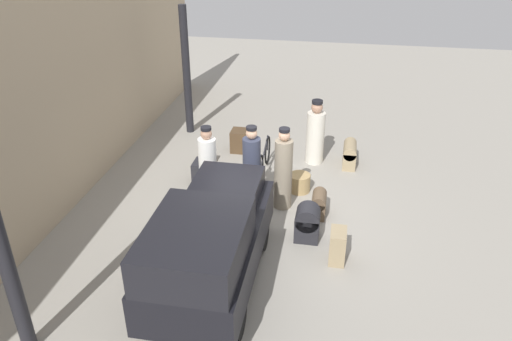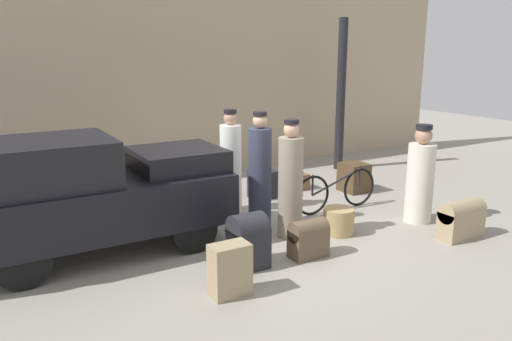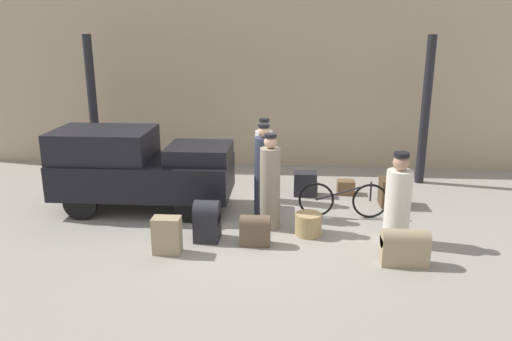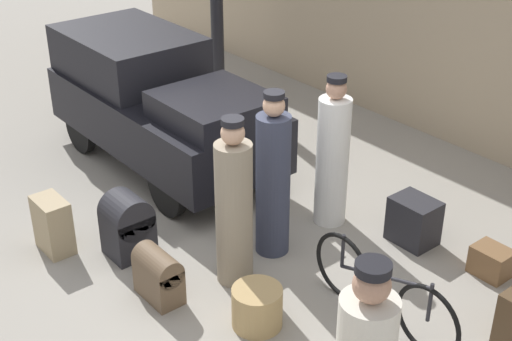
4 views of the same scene
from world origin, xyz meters
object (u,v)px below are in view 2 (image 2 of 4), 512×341
Objects in this scene: porter_lifting_near_truck at (231,165)px; suitcase_black_upright at (230,270)px; suitcase_small_leather at (263,184)px; trunk_large_brown at (308,238)px; porter_carrying_trunk at (290,184)px; trunk_umber_medium at (354,177)px; trunk_wicker_pale at (298,182)px; truck at (90,191)px; wicker_basket at (338,221)px; bicycle at (336,191)px; trunk_barrel_dark at (248,240)px; porter_standing_middle at (420,179)px; suitcase_tan_flat at (461,218)px; porter_with_bicycle at (260,174)px.

porter_lifting_near_truck reaches higher than suitcase_black_upright.
trunk_large_brown is (-0.92, -2.70, 0.01)m from suitcase_small_leather.
trunk_umber_medium is (2.47, 1.39, -0.53)m from porter_carrying_trunk.
porter_lifting_near_truck is (-0.19, 1.53, -0.00)m from porter_carrying_trunk.
suitcase_small_leather reaches higher than trunk_wicker_pale.
truck is 7.39× the size of wicker_basket.
suitcase_small_leather is at bearing 70.08° from porter_carrying_trunk.
bicycle reaches higher than trunk_umber_medium.
trunk_barrel_dark is 1.26× the size of trunk_umber_medium.
trunk_wicker_pale is 0.72× the size of trunk_large_brown.
porter_lifting_near_truck is (-1.60, 0.90, 0.46)m from bicycle.
porter_standing_middle reaches higher than trunk_barrel_dark.
wicker_basket is 2.21m from suitcase_small_leather.
truck is 2.24m from trunk_barrel_dark.
suitcase_black_upright is at bearing -134.84° from trunk_wicker_pale.
wicker_basket is 0.66× the size of trunk_barrel_dark.
trunk_large_brown is (-2.38, 0.58, -0.03)m from suitcase_tan_flat.
suitcase_small_leather is at bearing 90.10° from wicker_basket.
truck is 5.23m from trunk_umber_medium.
trunk_barrel_dark is at bearing -124.84° from suitcase_small_leather.
trunk_umber_medium is (2.67, -0.14, -0.53)m from porter_lifting_near_truck.
bicycle is at bearing 111.08° from suitcase_tan_flat.
trunk_umber_medium is at bearing -2.95° from porter_lifting_near_truck.
porter_carrying_trunk reaches higher than wicker_basket.
trunk_umber_medium is at bearing 29.49° from trunk_barrel_dark.
trunk_umber_medium is (5.17, 0.57, -0.61)m from truck.
suitcase_tan_flat is (1.46, -1.06, 0.11)m from wicker_basket.
porter_standing_middle is 3.02× the size of trunk_large_brown.
trunk_wicker_pale is at bearing 142.01° from trunk_umber_medium.
porter_lifting_near_truck is 3.35× the size of trunk_large_brown.
suitcase_tan_flat is at bearing -13.73° from trunk_large_brown.
porter_carrying_trunk is (-0.70, 0.29, 0.62)m from wicker_basket.
trunk_large_brown is (1.42, 0.42, -0.03)m from suitcase_black_upright.
porter_with_bicycle is at bearing 53.52° from trunk_barrel_dark.
trunk_large_brown is at bearing -152.37° from wicker_basket.
porter_with_bicycle is at bearing -4.52° from truck.
suitcase_tan_flat is (4.86, -2.18, -0.59)m from truck.
porter_carrying_trunk reaches higher than suitcase_small_leather.
suitcase_black_upright is (-3.03, -1.82, -0.05)m from bicycle.
porter_with_bicycle is 2.79m from trunk_umber_medium.
porter_standing_middle is 0.95m from suitcase_tan_flat.
porter_carrying_trunk is at bearing -17.07° from truck.
truck reaches higher than porter_standing_middle.
suitcase_small_leather is (0.70, 1.93, -0.56)m from porter_carrying_trunk.
trunk_large_brown is at bearing -92.63° from porter_with_bicycle.
suitcase_black_upright reaches higher than suitcase_tan_flat.
porter_lifting_near_truck reaches higher than trunk_wicker_pale.
porter_lifting_near_truck reaches higher than suitcase_small_leather.
suitcase_black_upright is at bearing -147.81° from trunk_umber_medium.
bicycle is at bearing 52.58° from wicker_basket.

